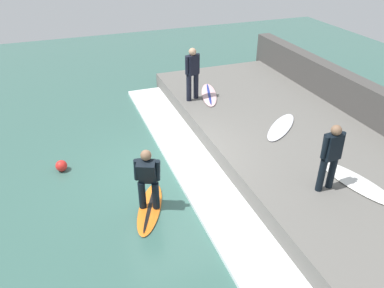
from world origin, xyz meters
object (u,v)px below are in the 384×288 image
Objects in this scene: surfboard_waiting_far at (209,94)px; marker_buoy at (61,166)px; surfer_waiting_near at (331,154)px; surfboard_spare at (281,127)px; surfer_riding at (148,177)px; surfboard_riding at (150,208)px; surfer_waiting_far at (192,71)px; surfboard_waiting_near at (357,183)px.

marker_buoy is (-4.86, -1.97, -0.43)m from surfboard_waiting_far.
surfer_waiting_near is 0.90× the size of surfboard_spare.
surfboard_riding is at bearing 90.00° from surfer_riding.
surfer_waiting_far is (2.52, 4.09, 0.61)m from surfer_riding.
surfboard_waiting_near is at bearing -30.84° from marker_buoy.
surfboard_riding is 2.81m from marker_buoy.
surfboard_waiting_far is at bearing 9.03° from surfer_waiting_far.
marker_buoy is at bearing 127.71° from surfer_riding.
surfboard_waiting_far is (3.14, 4.19, -0.30)m from surfer_riding.
surfer_waiting_near is at bearing 171.27° from surfboard_waiting_near.
surfboard_riding is 0.94× the size of surfboard_waiting_far.
surfer_waiting_far reaches higher than surfer_riding.
surfboard_waiting_near and surfboard_spare have the same top height.
surfboard_waiting_far is 5.26m from marker_buoy.
surfer_waiting_near is (3.54, -1.26, 0.53)m from surfer_riding.
surfer_waiting_near reaches higher than surfboard_waiting_far.
surfboard_spare is (1.01, -2.77, -0.00)m from surfboard_waiting_far.
surfer_riding is 4.55m from surfboard_waiting_near.
surfer_waiting_near is 1.15m from surfboard_waiting_near.
surfboard_riding is at bearing 162.25° from surfboard_waiting_near.
surfer_riding is at bearing -126.85° from surfboard_waiting_far.
surfboard_waiting_far is (0.62, 0.10, -0.91)m from surfer_waiting_far.
marker_buoy is (-5.88, 0.80, -0.43)m from surfboard_spare.
surfboard_waiting_near is at bearing -86.54° from surfboard_spare.
surfer_waiting_far reaches higher than surfboard_waiting_near.
marker_buoy is at bearing -156.22° from surfer_waiting_far.
surfboard_riding is 1.09× the size of surfer_waiting_far.
surfer_riding reaches higher than surfboard_waiting_near.
marker_buoy is (-1.72, 2.22, -0.73)m from surfer_riding.
surfer_waiting_far is at bearing 108.19° from surfboard_waiting_near.
surfboard_spare is at bearing 18.89° from surfer_riding.
surfer_waiting_near is 0.79× the size of surfboard_waiting_far.
surfboard_waiting_far is 2.95m from surfboard_spare.
surfboard_waiting_far is at bearing 110.10° from surfboard_spare.
surfboard_riding is 0.84m from surfer_riding.
marker_buoy is at bearing -157.96° from surfboard_waiting_far.
surfer_waiting_far reaches higher than surfboard_riding.
marker_buoy reaches higher than surfboard_riding.
marker_buoy is (-5.26, 3.49, -1.26)m from surfer_waiting_near.
surfer_waiting_far is 1.10m from surfboard_waiting_far.
surfer_riding is at bearing -121.66° from surfer_waiting_far.
surfboard_spare is 5.95m from marker_buoy.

